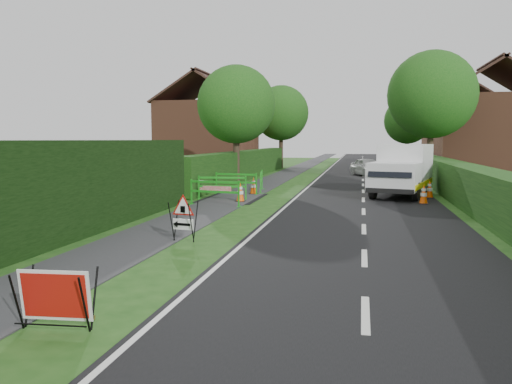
{
  "coord_description": "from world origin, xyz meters",
  "views": [
    {
      "loc": [
        2.4,
        -9.61,
        2.51
      ],
      "look_at": [
        -0.14,
        2.36,
        1.23
      ],
      "focal_mm": 35.0,
      "sensor_mm": 36.0,
      "label": 1
    }
  ],
  "objects": [
    {
      "name": "house_east_a",
      "position": [
        11.0,
        28.0,
        2.9
      ],
      "size": [
        7.5,
        7.4,
        7.88
      ],
      "color": "brown",
      "rests_on": "ground"
    },
    {
      "name": "house_west",
      "position": [
        -10.0,
        30.0,
        2.9
      ],
      "size": [
        7.5,
        7.4,
        7.88
      ],
      "color": "brown",
      "rests_on": "ground"
    },
    {
      "name": "traffic_cone_3",
      "position": [
        -2.4,
        9.92,
        0.39
      ],
      "size": [
        0.38,
        0.38,
        0.79
      ],
      "color": "black",
      "rests_on": "ground"
    },
    {
      "name": "litter_can",
      "position": [
        -1.27,
        -3.48,
        0.0
      ],
      "size": [
        0.12,
        0.07,
        0.07
      ],
      "primitive_type": "cylinder",
      "rotation": [
        0.0,
        1.57,
        0.0
      ],
      "color": "#BF7F4C",
      "rests_on": "ground"
    },
    {
      "name": "traffic_cone_2",
      "position": [
        4.69,
        16.51,
        0.39
      ],
      "size": [
        0.38,
        0.38,
        0.79
      ],
      "color": "black",
      "rests_on": "ground"
    },
    {
      "name": "hedge_east",
      "position": [
        6.5,
        16.0,
        0.0
      ],
      "size": [
        1.2,
        50.0,
        1.5
      ],
      "primitive_type": "cube",
      "color": "#14380F",
      "rests_on": "ground"
    },
    {
      "name": "ped_barrier_2",
      "position": [
        -3.28,
        12.68,
        0.63
      ],
      "size": [
        2.09,
        0.64,
        1.0
      ],
      "rotation": [
        0.0,
        0.0,
        -0.14
      ],
      "color": "#1A911A",
      "rests_on": "ground"
    },
    {
      "name": "redwhite_plank",
      "position": [
        -3.63,
        10.4,
        0.0
      ],
      "size": [
        1.49,
        0.25,
        0.25
      ],
      "primitive_type": "cube",
      "rotation": [
        0.0,
        0.0,
        -0.14
      ],
      "color": "red",
      "rests_on": "ground"
    },
    {
      "name": "hatchback_car",
      "position": [
        2.81,
        25.74,
        0.63
      ],
      "size": [
        2.74,
        3.99,
        1.26
      ],
      "primitive_type": "imported",
      "rotation": [
        0.0,
        0.0,
        0.37
      ],
      "color": "silver",
      "rests_on": "ground"
    },
    {
      "name": "traffic_cone_1",
      "position": [
        5.29,
        12.88,
        0.39
      ],
      "size": [
        0.38,
        0.38,
        0.79
      ],
      "color": "black",
      "rests_on": "ground"
    },
    {
      "name": "hedge_west_far",
      "position": [
        -5.0,
        22.0,
        0.0
      ],
      "size": [
        1.0,
        24.0,
        1.8
      ],
      "primitive_type": "cube",
      "color": "#14380F",
      "rests_on": "ground"
    },
    {
      "name": "works_van",
      "position": [
        4.2,
        13.48,
        1.22
      ],
      "size": [
        3.18,
        5.37,
        2.3
      ],
      "rotation": [
        0.0,
        0.0,
        -0.26
      ],
      "color": "silver",
      "rests_on": "ground"
    },
    {
      "name": "ped_barrier_0",
      "position": [
        -3.03,
        8.43,
        0.63
      ],
      "size": [
        2.09,
        0.7,
        1.0
      ],
      "rotation": [
        0.0,
        0.0,
        -0.17
      ],
      "color": "#1A911A",
      "rests_on": "ground"
    },
    {
      "name": "tree_nw",
      "position": [
        -4.6,
        18.0,
        4.48
      ],
      "size": [
        4.4,
        4.4,
        6.7
      ],
      "color": "#2D2116",
      "rests_on": "ground"
    },
    {
      "name": "tree_fe",
      "position": [
        6.4,
        38.0,
        4.22
      ],
      "size": [
        4.2,
        4.2,
        6.33
      ],
      "color": "#2D2116",
      "rests_on": "ground"
    },
    {
      "name": "ped_barrier_1",
      "position": [
        -3.34,
        10.58,
        0.63
      ],
      "size": [
        2.09,
        0.59,
        1.0
      ],
      "rotation": [
        0.0,
        0.0,
        0.12
      ],
      "color": "#1A911A",
      "rests_on": "ground"
    },
    {
      "name": "house_east_b",
      "position": [
        12.0,
        42.0,
        2.9
      ],
      "size": [
        7.5,
        7.4,
        7.88
      ],
      "color": "brown",
      "rests_on": "ground"
    },
    {
      "name": "ped_barrier_3",
      "position": [
        -2.35,
        14.02,
        0.63
      ],
      "size": [
        0.68,
        2.09,
        1.0
      ],
      "rotation": [
        0.0,
        0.0,
        1.73
      ],
      "color": "#1A911A",
      "rests_on": "ground"
    },
    {
      "name": "tree_ne",
      "position": [
        6.4,
        22.0,
        5.17
      ],
      "size": [
        5.2,
        5.2,
        7.79
      ],
      "color": "#2D2116",
      "rests_on": "ground"
    },
    {
      "name": "footpath",
      "position": [
        -3.0,
        35.0,
        0.01
      ],
      "size": [
        2.0,
        90.0,
        0.02
      ],
      "primitive_type": "cube",
      "color": "#2D2D30",
      "rests_on": "ground"
    },
    {
      "name": "road_surface",
      "position": [
        2.5,
        35.0,
        0.0
      ],
      "size": [
        6.0,
        90.0,
        0.02
      ],
      "primitive_type": "cube",
      "color": "black",
      "rests_on": "ground"
    },
    {
      "name": "tree_fw",
      "position": [
        -4.6,
        34.0,
        4.83
      ],
      "size": [
        4.8,
        4.8,
        7.24
      ],
      "color": "#2D2116",
      "rests_on": "ground"
    },
    {
      "name": "ground",
      "position": [
        0.0,
        0.0,
        0.0
      ],
      "size": [
        120.0,
        120.0,
        0.0
      ],
      "primitive_type": "plane",
      "color": "#1F4C15",
      "rests_on": "ground"
    },
    {
      "name": "triangle_sign",
      "position": [
        -1.88,
        1.82,
        0.69
      ],
      "size": [
        0.77,
        0.77,
        0.99
      ],
      "rotation": [
        0.0,
        0.0,
        -0.14
      ],
      "color": "black",
      "rests_on": "ground"
    },
    {
      "name": "red_rect_sign",
      "position": [
        -1.49,
        -3.96,
        0.47
      ],
      "size": [
        1.0,
        0.66,
        0.82
      ],
      "rotation": [
        0.0,
        0.0,
        0.09
      ],
      "color": "black",
      "rests_on": "ground"
    },
    {
      "name": "traffic_cone_4",
      "position": [
        -2.48,
        12.82,
        0.39
      ],
      "size": [
        0.38,
        0.38,
        0.79
      ],
      "color": "black",
      "rests_on": "ground"
    },
    {
      "name": "traffic_cone_0",
      "position": [
        4.8,
        10.71,
        0.39
      ],
      "size": [
        0.38,
        0.38,
        0.79
      ],
      "color": "black",
      "rests_on": "ground"
    },
    {
      "name": "hedge_west_near",
      "position": [
        -5.0,
        0.0,
        0.0
      ],
      "size": [
        1.1,
        18.0,
        2.5
      ],
      "primitive_type": "cube",
      "color": "black",
      "rests_on": "ground"
    }
  ]
}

